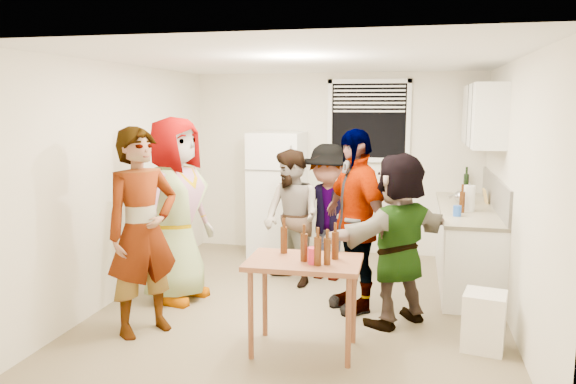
% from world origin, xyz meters
% --- Properties ---
extents(room, '(4.00, 4.50, 2.50)m').
position_xyz_m(room, '(0.00, 0.00, 0.00)').
color(room, silver).
rests_on(room, ground).
extents(window, '(1.12, 0.10, 1.06)m').
position_xyz_m(window, '(0.45, 2.21, 1.85)').
color(window, white).
rests_on(window, room).
extents(refrigerator, '(0.70, 0.70, 1.70)m').
position_xyz_m(refrigerator, '(-0.75, 1.88, 0.85)').
color(refrigerator, white).
rests_on(refrigerator, ground).
extents(counter_lower, '(0.60, 2.20, 0.86)m').
position_xyz_m(counter_lower, '(1.70, 1.15, 0.43)').
color(counter_lower, white).
rests_on(counter_lower, ground).
extents(countertop, '(0.64, 2.22, 0.04)m').
position_xyz_m(countertop, '(1.70, 1.15, 0.88)').
color(countertop, '#BBB293').
rests_on(countertop, counter_lower).
extents(backsplash, '(0.03, 2.20, 0.36)m').
position_xyz_m(backsplash, '(1.99, 1.15, 1.08)').
color(backsplash, '#ACA89F').
rests_on(backsplash, countertop).
extents(upper_cabinets, '(0.34, 1.60, 0.70)m').
position_xyz_m(upper_cabinets, '(1.83, 1.35, 1.95)').
color(upper_cabinets, white).
rests_on(upper_cabinets, room).
extents(kettle, '(0.28, 0.26, 0.20)m').
position_xyz_m(kettle, '(1.65, 1.38, 0.90)').
color(kettle, silver).
rests_on(kettle, countertop).
extents(paper_towel, '(0.13, 0.13, 0.29)m').
position_xyz_m(paper_towel, '(1.68, 0.91, 0.90)').
color(paper_towel, white).
rests_on(paper_towel, countertop).
extents(wine_bottle, '(0.07, 0.07, 0.27)m').
position_xyz_m(wine_bottle, '(1.75, 2.15, 0.90)').
color(wine_bottle, black).
rests_on(wine_bottle, countertop).
extents(beer_bottle_counter, '(0.06, 0.06, 0.23)m').
position_xyz_m(beer_bottle_counter, '(1.60, 0.80, 0.90)').
color(beer_bottle_counter, '#47230C').
rests_on(beer_bottle_counter, countertop).
extents(blue_cup, '(0.09, 0.09, 0.11)m').
position_xyz_m(blue_cup, '(1.54, 0.58, 0.90)').
color(blue_cup, blue).
rests_on(blue_cup, countertop).
extents(picture_frame, '(0.02, 0.20, 0.17)m').
position_xyz_m(picture_frame, '(1.92, 1.49, 0.98)').
color(picture_frame, '#EBBA5F').
rests_on(picture_frame, countertop).
extents(trash_bin, '(0.40, 0.40, 0.50)m').
position_xyz_m(trash_bin, '(1.70, -0.71, 0.25)').
color(trash_bin, white).
rests_on(trash_bin, ground).
extents(serving_table, '(0.96, 0.65, 0.80)m').
position_xyz_m(serving_table, '(0.21, -1.08, 0.00)').
color(serving_table, brown).
rests_on(serving_table, ground).
extents(beer_bottle_table, '(0.06, 0.06, 0.21)m').
position_xyz_m(beer_bottle_table, '(0.42, -1.17, 0.80)').
color(beer_bottle_table, '#47230C').
rests_on(beer_bottle_table, serving_table).
extents(red_cup, '(0.10, 0.10, 0.13)m').
position_xyz_m(red_cup, '(0.31, -1.17, 0.80)').
color(red_cup, '#C3213E').
rests_on(red_cup, serving_table).
extents(guest_grey, '(2.13, 1.41, 0.62)m').
position_xyz_m(guest_grey, '(-1.36, -0.11, 0.00)').
color(guest_grey, '#989898').
rests_on(guest_grey, ground).
extents(guest_stripe, '(1.93, 1.67, 0.45)m').
position_xyz_m(guest_stripe, '(-1.28, -1.01, 0.00)').
color(guest_stripe, '#141933').
rests_on(guest_stripe, ground).
extents(guest_back_left, '(1.60, 1.69, 0.59)m').
position_xyz_m(guest_back_left, '(-0.28, 0.66, 0.00)').
color(guest_back_left, brown).
rests_on(guest_back_left, ground).
extents(guest_back_right, '(1.36, 1.80, 0.60)m').
position_xyz_m(guest_back_right, '(0.09, 0.96, 0.00)').
color(guest_back_right, '#3C3C41').
rests_on(guest_back_right, ground).
extents(guest_black, '(2.12, 1.95, 0.45)m').
position_xyz_m(guest_black, '(0.51, 0.01, 0.00)').
color(guest_black, black).
rests_on(guest_black, ground).
extents(guest_orange, '(2.24, 2.23, 0.48)m').
position_xyz_m(guest_orange, '(0.95, -0.28, 0.00)').
color(guest_orange, '#C7863E').
rests_on(guest_orange, ground).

